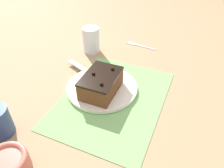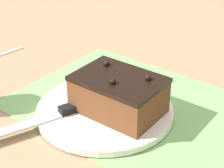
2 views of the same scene
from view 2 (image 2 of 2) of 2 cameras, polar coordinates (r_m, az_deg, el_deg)
name	(u,v)px [view 2 (image 2 of 2)]	position (r m, az deg, el deg)	size (l,w,h in m)	color
ground_plane	(135,107)	(0.74, 3.51, -3.57)	(3.00, 3.00, 0.00)	#9E7F5B
placemat_woven	(135,106)	(0.74, 3.52, -3.44)	(0.46, 0.34, 0.00)	#7AB266
cake_plate	(105,110)	(0.71, -1.09, -4.02)	(0.26, 0.26, 0.01)	white
chocolate_cake	(119,94)	(0.68, 1.01, -1.53)	(0.16, 0.11, 0.08)	brown
serving_knife	(59,113)	(0.69, -8.08, -4.37)	(0.10, 0.20, 0.01)	black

